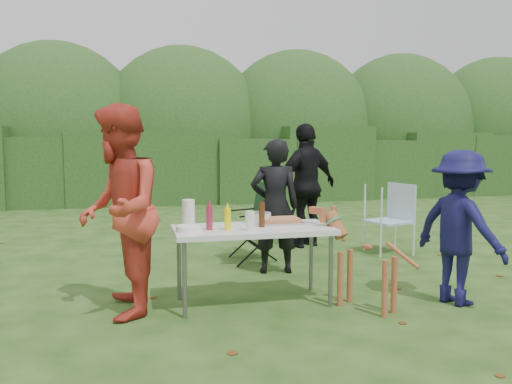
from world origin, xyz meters
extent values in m
plane|color=#1E4211|center=(0.00, 0.00, 0.00)|extent=(80.00, 80.00, 0.00)
cube|color=#23471C|center=(0.00, 8.00, 0.85)|extent=(22.00, 1.40, 1.70)
ellipsoid|color=#3D6628|center=(0.00, 9.60, 1.60)|extent=(20.00, 2.60, 3.20)
cube|color=silver|center=(-0.29, -0.16, 0.71)|extent=(1.50, 0.70, 0.05)
cylinder|color=slate|center=(-0.97, -0.44, 0.34)|extent=(0.04, 0.04, 0.69)
cylinder|color=slate|center=(0.39, -0.44, 0.34)|extent=(0.04, 0.04, 0.69)
cylinder|color=slate|center=(-0.97, 0.12, 0.34)|extent=(0.04, 0.04, 0.69)
cylinder|color=slate|center=(0.39, 0.12, 0.34)|extent=(0.04, 0.04, 0.69)
imported|color=black|center=(0.22, 0.93, 0.78)|extent=(0.61, 0.44, 1.57)
imported|color=red|center=(-1.51, -0.22, 0.94)|extent=(0.72, 0.92, 1.89)
imported|color=black|center=(1.07, 2.29, 0.89)|extent=(1.13, 0.83, 1.78)
imported|color=#111041|center=(1.63, -0.60, 0.74)|extent=(0.85, 1.08, 1.47)
cube|color=#B7B7BA|center=(0.01, -0.02, 0.75)|extent=(0.45, 0.30, 0.02)
cube|color=#B47149|center=(0.01, -0.02, 0.78)|extent=(0.40, 0.26, 0.04)
cylinder|color=#FFF005|center=(-0.55, -0.27, 0.84)|extent=(0.06, 0.06, 0.20)
cylinder|color=maroon|center=(-0.71, -0.21, 0.85)|extent=(0.06, 0.06, 0.22)
cylinder|color=#47230F|center=(-0.20, -0.17, 0.86)|extent=(0.06, 0.06, 0.24)
cylinder|color=white|center=(-0.88, 0.00, 0.87)|extent=(0.12, 0.12, 0.26)
cylinder|color=white|center=(-0.36, -0.35, 0.83)|extent=(0.08, 0.08, 0.18)
cylinder|color=silver|center=(-0.18, 0.09, 0.79)|extent=(0.26, 0.26, 0.10)
cylinder|color=white|center=(-0.90, -0.25, 0.77)|extent=(0.24, 0.24, 0.05)
camera|label=1|loc=(-1.41, -5.10, 1.61)|focal=38.00mm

